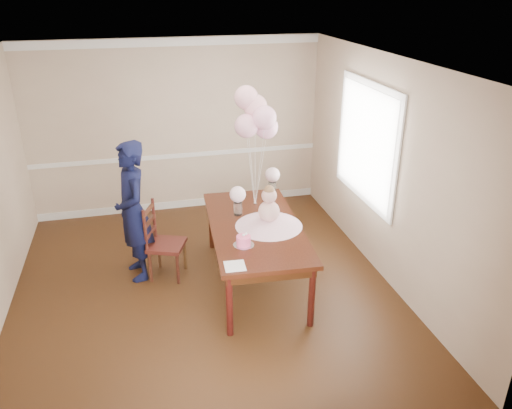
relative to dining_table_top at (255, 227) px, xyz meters
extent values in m
cube|color=black|center=(-0.64, -0.04, -0.76)|extent=(4.50, 5.00, 0.00)
cube|color=white|center=(-0.64, -0.04, 1.94)|extent=(4.50, 5.00, 0.02)
cube|color=tan|center=(-0.64, 2.46, 0.59)|extent=(4.50, 0.02, 2.70)
cube|color=tan|center=(-0.64, -2.54, 0.59)|extent=(4.50, 0.02, 2.70)
cube|color=tan|center=(1.61, -0.04, 0.59)|extent=(0.02, 5.00, 2.70)
cube|color=white|center=(-0.64, 2.45, 0.14)|extent=(4.50, 0.02, 0.07)
cube|color=white|center=(-0.64, 2.45, 1.87)|extent=(4.50, 0.02, 0.12)
cube|color=silver|center=(-0.64, 2.45, -0.70)|extent=(4.50, 0.02, 0.12)
cube|color=white|center=(1.59, 0.46, 0.79)|extent=(0.02, 1.66, 1.56)
cube|color=white|center=(1.57, 0.46, 0.79)|extent=(0.01, 1.50, 1.40)
cube|color=black|center=(0.00, 0.00, 0.00)|extent=(1.19, 2.17, 0.05)
cube|color=black|center=(0.00, 0.00, -0.08)|extent=(1.07, 2.06, 0.11)
cylinder|color=black|center=(-0.50, -0.94, -0.39)|extent=(0.08, 0.08, 0.74)
cylinder|color=black|center=(0.38, -0.99, -0.39)|extent=(0.08, 0.08, 0.74)
cylinder|color=black|center=(-0.38, 0.99, -0.39)|extent=(0.08, 0.08, 0.74)
cylinder|color=black|center=(0.50, 0.94, -0.39)|extent=(0.08, 0.08, 0.74)
cone|color=#E2A7BC|center=(0.15, -0.06, 0.08)|extent=(0.85, 0.85, 0.11)
sphere|color=pink|center=(0.15, -0.06, 0.22)|extent=(0.25, 0.25, 0.25)
sphere|color=#CD998D|center=(0.15, -0.06, 0.42)|extent=(0.18, 0.18, 0.18)
sphere|color=brown|center=(0.15, -0.06, 0.48)|extent=(0.13, 0.13, 0.13)
cylinder|color=silver|center=(-0.24, -0.46, 0.03)|extent=(0.25, 0.25, 0.01)
cylinder|color=#FF5088|center=(-0.24, -0.46, 0.09)|extent=(0.17, 0.17, 0.11)
sphere|color=white|center=(-0.24, -0.46, 0.16)|extent=(0.03, 0.03, 0.03)
sphere|color=white|center=(-0.21, -0.44, 0.16)|extent=(0.03, 0.03, 0.03)
cylinder|color=silver|center=(-0.14, 0.33, 0.11)|extent=(0.11, 0.11, 0.17)
sphere|color=white|center=(-0.14, 0.33, 0.30)|extent=(0.20, 0.20, 0.20)
cylinder|color=white|center=(0.46, 0.87, 0.11)|extent=(0.11, 0.11, 0.17)
sphere|color=white|center=(0.46, 0.87, 0.30)|extent=(0.20, 0.20, 0.20)
cube|color=white|center=(-0.43, -0.87, 0.03)|extent=(0.22, 0.22, 0.01)
cylinder|color=silver|center=(0.14, 0.57, 0.04)|extent=(0.04, 0.04, 0.02)
sphere|color=#EEA9C4|center=(0.04, 0.58, 1.08)|extent=(0.29, 0.29, 0.29)
sphere|color=#F8AFD3|center=(0.24, 0.51, 1.18)|extent=(0.29, 0.29, 0.29)
sphere|color=#FBB2C3|center=(0.17, 0.67, 1.29)|extent=(0.29, 0.29, 0.29)
sphere|color=#F6AEC1|center=(0.07, 0.70, 1.39)|extent=(0.29, 0.29, 0.29)
sphere|color=#FFB4DA|center=(0.31, 0.64, 1.03)|extent=(0.29, 0.29, 0.29)
cylinder|color=silver|center=(0.09, 0.57, 0.48)|extent=(0.10, 0.01, 0.88)
cylinder|color=silver|center=(0.19, 0.54, 0.53)|extent=(0.10, 0.06, 0.98)
cylinder|color=white|center=(0.16, 0.62, 0.58)|extent=(0.03, 0.10, 1.09)
cylinder|color=white|center=(0.10, 0.64, 0.64)|extent=(0.08, 0.11, 1.19)
cylinder|color=white|center=(0.22, 0.61, 0.45)|extent=(0.15, 0.07, 0.82)
cube|color=#3E1411|center=(-1.04, 0.40, -0.33)|extent=(0.55, 0.55, 0.05)
cylinder|color=#3A1810|center=(-1.26, 0.30, -0.56)|extent=(0.05, 0.05, 0.41)
cylinder|color=black|center=(-0.94, 0.18, -0.56)|extent=(0.05, 0.05, 0.41)
cylinder|color=#341B0E|center=(-1.14, 0.63, -0.56)|extent=(0.05, 0.05, 0.41)
cylinder|color=#38210F|center=(-0.81, 0.50, -0.56)|extent=(0.05, 0.05, 0.41)
cylinder|color=#37140F|center=(-1.28, 0.31, -0.05)|extent=(0.05, 0.05, 0.54)
cylinder|color=#3C1410|center=(-1.15, 0.63, -0.05)|extent=(0.05, 0.05, 0.54)
cube|color=#33120E|center=(-1.22, 0.47, -0.16)|extent=(0.17, 0.37, 0.05)
cube|color=black|center=(-1.22, 0.47, -0.01)|extent=(0.17, 0.37, 0.05)
cube|color=#3B1C10|center=(-1.22, 0.47, 0.14)|extent=(0.17, 0.37, 0.05)
imported|color=black|center=(-1.40, 0.51, 0.12)|extent=(0.55, 0.72, 1.77)
camera|label=1|loc=(-1.27, -5.16, 2.70)|focal=35.00mm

